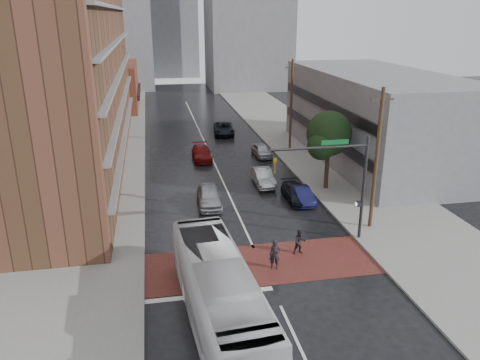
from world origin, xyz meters
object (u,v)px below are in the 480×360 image
transit_bus (220,294)px  car_parked_near (302,195)px  car_travel_b (263,177)px  car_parked_mid (296,193)px  car_travel_c (202,153)px  pedestrian_a (275,255)px  suv_travel (224,129)px  car_travel_a (209,196)px  car_parked_far (262,150)px  pedestrian_b (300,242)px

transit_bus → car_parked_near: size_ratio=3.28×
car_travel_b → car_parked_mid: size_ratio=0.99×
car_parked_mid → car_travel_c: bearing=116.1°
car_travel_c → car_travel_b: bearing=-61.8°
car_travel_c → car_parked_near: car_travel_c is taller
pedestrian_a → car_parked_near: bearing=82.2°
suv_travel → car_parked_mid: 23.40m
transit_bus → car_parked_mid: (8.54, 14.92, -1.09)m
pedestrian_a → car_parked_near: size_ratio=0.49×
car_parked_mid → car_travel_b: bearing=113.3°
pedestrian_a → suv_travel: bearing=104.9°
car_travel_b → car_parked_near: 5.09m
car_travel_b → car_travel_a: bearing=-143.6°
car_parked_mid → car_parked_far: (0.12, 12.82, 0.03)m
pedestrian_b → car_parked_far: bearing=81.3°
pedestrian_b → car_travel_c: pedestrian_b is taller
pedestrian_a → car_parked_mid: size_ratio=0.42×
car_parked_far → transit_bus: bearing=-110.9°
car_parked_near → car_parked_mid: size_ratio=0.86×
suv_travel → car_parked_mid: (2.32, -23.29, -0.10)m
transit_bus → car_travel_b: (6.74, 19.10, -1.01)m
pedestrian_b → car_parked_near: (2.82, 8.28, -0.20)m
car_travel_a → car_travel_b: bearing=39.0°
pedestrian_b → car_parked_near: size_ratio=0.44×
car_travel_c → car_parked_mid: bearing=-63.0°
car_parked_far → pedestrian_b: bearing=-100.4°
transit_bus → pedestrian_b: (6.04, 6.19, -0.90)m
transit_bus → car_travel_a: (1.39, 15.19, -0.94)m
transit_bus → car_travel_a: size_ratio=2.70×
suv_travel → car_parked_near: suv_travel is taller
pedestrian_a → car_travel_c: size_ratio=0.39×
pedestrian_b → car_travel_b: bearing=85.2°
transit_bus → car_travel_b: transit_bus is taller
car_travel_a → suv_travel: 23.52m
car_travel_c → suv_travel: (3.98, 10.39, 0.04)m
pedestrian_a → pedestrian_b: pedestrian_a is taller
transit_bus → car_parked_far: (8.66, 27.74, -1.05)m
car_parked_mid → car_parked_far: car_parked_far is taller
transit_bus → car_travel_a: 15.28m
suv_travel → car_travel_c: bearing=-105.7°
car_travel_a → suv_travel: car_travel_a is taller
transit_bus → suv_travel: transit_bus is taller
car_travel_b → suv_travel: size_ratio=0.82×
pedestrian_b → car_parked_mid: bearing=72.3°
transit_bus → suv_travel: bearing=76.5°
car_travel_a → car_travel_b: size_ratio=1.05×
car_travel_b → car_parked_mid: bearing=-66.6°
transit_bus → pedestrian_a: transit_bus is taller
car_travel_b → car_parked_far: bearing=77.6°
car_travel_c → suv_travel: size_ratio=0.90×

